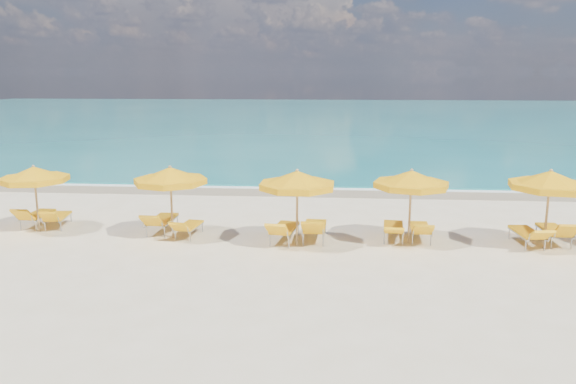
{
  "coord_description": "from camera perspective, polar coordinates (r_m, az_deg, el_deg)",
  "views": [
    {
      "loc": [
        1.43,
        -16.49,
        5.06
      ],
      "look_at": [
        0.0,
        1.5,
        1.2
      ],
      "focal_mm": 35.0,
      "sensor_mm": 36.0,
      "label": 1
    }
  ],
  "objects": [
    {
      "name": "foam_line",
      "position": [
        25.25,
        1.21,
        0.51
      ],
      "size": [
        120.0,
        1.2,
        0.03
      ],
      "primitive_type": "cube",
      "color": "white",
      "rests_on": "ground"
    },
    {
      "name": "lounger_5_right",
      "position": [
        17.74,
        13.24,
        -4.09
      ],
      "size": [
        0.67,
        1.82,
        0.79
      ],
      "rotation": [
        0.0,
        0.0,
        -0.04
      ],
      "color": "#A5A8AD",
      "rests_on": "ground"
    },
    {
      "name": "whitecap_near",
      "position": [
        34.68,
        -7.89,
        3.57
      ],
      "size": [
        14.0,
        0.36,
        0.05
      ],
      "primitive_type": "cube",
      "color": "white",
      "rests_on": "ground"
    },
    {
      "name": "umbrella_2",
      "position": [
        19.62,
        -24.39,
        1.59
      ],
      "size": [
        2.57,
        2.57,
        2.18
      ],
      "rotation": [
        0.0,
        0.0,
        -0.22
      ],
      "color": "tan",
      "rests_on": "ground"
    },
    {
      "name": "lounger_3_right",
      "position": [
        17.94,
        -10.05,
        -3.84
      ],
      "size": [
        0.74,
        1.67,
        0.71
      ],
      "rotation": [
        0.0,
        0.0,
        -0.13
      ],
      "color": "#A5A8AD",
      "rests_on": "ground"
    },
    {
      "name": "wet_sand_band",
      "position": [
        24.47,
        1.1,
        0.13
      ],
      "size": [
        120.0,
        2.6,
        0.01
      ],
      "primitive_type": "cube",
      "color": "tan",
      "rests_on": "ground"
    },
    {
      "name": "lounger_2_left",
      "position": [
        20.64,
        -24.13,
        -2.55
      ],
      "size": [
        0.65,
        1.81,
        0.85
      ],
      "rotation": [
        0.0,
        0.0,
        -0.02
      ],
      "color": "#A5A8AD",
      "rests_on": "ground"
    },
    {
      "name": "lounger_4_left",
      "position": [
        17.14,
        -0.4,
        -4.27
      ],
      "size": [
        0.93,
        2.0,
        0.86
      ],
      "rotation": [
        0.0,
        0.0,
        -0.16
      ],
      "color": "#A5A8AD",
      "rests_on": "ground"
    },
    {
      "name": "whitecap_far",
      "position": [
        41.33,
        13.71,
        4.7
      ],
      "size": [
        18.0,
        0.3,
        0.05
      ],
      "primitive_type": "cube",
      "color": "white",
      "rests_on": "ground"
    },
    {
      "name": "lounger_2_right",
      "position": [
        20.24,
        -22.34,
        -2.73
      ],
      "size": [
        0.8,
        1.72,
        0.77
      ],
      "rotation": [
        0.0,
        0.0,
        0.15
      ],
      "color": "#A5A8AD",
      "rests_on": "ground"
    },
    {
      "name": "ground_plane",
      "position": [
        17.31,
        -0.4,
        -4.92
      ],
      "size": [
        120.0,
        120.0,
        0.0
      ],
      "primitive_type": "plane",
      "color": "beige"
    },
    {
      "name": "ocean",
      "position": [
        64.71,
        3.3,
        7.57
      ],
      "size": [
        120.0,
        80.0,
        0.3
      ],
      "primitive_type": "cube",
      "color": "#147475",
      "rests_on": "ground"
    },
    {
      "name": "umbrella_6",
      "position": [
        17.77,
        25.08,
        1.04
      ],
      "size": [
        2.78,
        2.78,
        2.36
      ],
      "rotation": [
        0.0,
        0.0,
        0.22
      ],
      "color": "tan",
      "rests_on": "ground"
    },
    {
      "name": "lounger_6_right",
      "position": [
        18.76,
        25.4,
        -4.03
      ],
      "size": [
        0.66,
        1.87,
        0.9
      ],
      "rotation": [
        0.0,
        0.0,
        0.0
      ],
      "color": "#A5A8AD",
      "rests_on": "ground"
    },
    {
      "name": "umbrella_4",
      "position": [
        16.31,
        0.93,
        1.18
      ],
      "size": [
        3.03,
        3.03,
        2.32
      ],
      "rotation": [
        0.0,
        0.0,
        -0.43
      ],
      "color": "tan",
      "rests_on": "ground"
    },
    {
      "name": "lounger_5_left",
      "position": [
        17.65,
        10.64,
        -4.05
      ],
      "size": [
        0.77,
        1.93,
        0.7
      ],
      "rotation": [
        0.0,
        0.0,
        -0.09
      ],
      "color": "#A5A8AD",
      "rests_on": "ground"
    },
    {
      "name": "lounger_3_left",
      "position": [
        18.58,
        -12.69,
        -3.27
      ],
      "size": [
        0.73,
        1.97,
        0.86
      ],
      "rotation": [
        0.0,
        0.0,
        -0.04
      ],
      "color": "#A5A8AD",
      "rests_on": "ground"
    },
    {
      "name": "umbrella_3",
      "position": [
        17.52,
        -11.87,
        1.57
      ],
      "size": [
        2.45,
        2.45,
        2.28
      ],
      "rotation": [
        0.0,
        0.0,
        0.09
      ],
      "color": "tan",
      "rests_on": "ground"
    },
    {
      "name": "umbrella_5",
      "position": [
        16.98,
        12.42,
        1.22
      ],
      "size": [
        2.46,
        2.46,
        2.28
      ],
      "rotation": [
        0.0,
        0.0,
        0.1
      ],
      "color": "tan",
      "rests_on": "ground"
    },
    {
      "name": "lounger_6_left",
      "position": [
        18.21,
        23.12,
        -4.32
      ],
      "size": [
        0.77,
        1.92,
        0.79
      ],
      "rotation": [
        0.0,
        0.0,
        0.09
      ],
      "color": "#A5A8AD",
      "rests_on": "ground"
    },
    {
      "name": "lounger_4_right",
      "position": [
        17.27,
        2.71,
        -4.12
      ],
      "size": [
        0.74,
        2.0,
        0.91
      ],
      "rotation": [
        0.0,
        0.0,
        -0.04
      ],
      "color": "#A5A8AD",
      "rests_on": "ground"
    }
  ]
}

